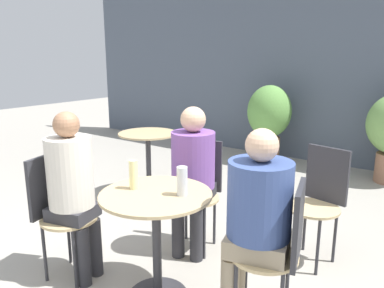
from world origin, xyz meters
TOP-DOWN VIEW (x-y plane):
  - storefront_wall at (0.00, 4.16)m, footprint 10.00×0.06m
  - cafe_table_near at (-0.06, 0.12)m, footprint 0.73×0.73m
  - cafe_table_far at (-1.42, 1.53)m, footprint 0.68×0.68m
  - bistro_chair_0 at (0.72, 0.32)m, footprint 0.44×0.42m
  - bistro_chair_1 at (-0.26, 0.90)m, footprint 0.42×0.44m
  - bistro_chair_2 at (-0.84, -0.08)m, footprint 0.44×0.42m
  - bistro_chair_3 at (0.65, 1.26)m, footprint 0.41×0.43m
  - seated_person_0 at (0.57, 0.29)m, footprint 0.43×0.40m
  - seated_person_1 at (-0.22, 0.75)m, footprint 0.38×0.40m
  - seated_person_2 at (-0.69, -0.05)m, footprint 0.36×0.34m
  - beer_glass_0 at (-0.23, 0.10)m, footprint 0.06×0.06m
  - beer_glass_1 at (0.10, 0.19)m, footprint 0.07×0.07m
  - potted_plant_0 at (-0.88, 3.65)m, footprint 0.66×0.66m

SIDE VIEW (x-z plane):
  - cafe_table_far at x=-1.42m, z-range 0.17..0.92m
  - bistro_chair_0 at x=0.72m, z-range 0.09..1.01m
  - bistro_chair_1 at x=-0.26m, z-range 0.09..1.01m
  - bistro_chair_2 at x=-0.84m, z-range 0.09..1.01m
  - bistro_chair_3 at x=0.65m, z-range 0.09..1.01m
  - cafe_table_near at x=-0.06m, z-range 0.19..0.94m
  - potted_plant_0 at x=-0.88m, z-range 0.12..1.31m
  - seated_person_0 at x=0.57m, z-range 0.11..1.34m
  - seated_person_1 at x=-0.22m, z-range 0.12..1.35m
  - seated_person_2 at x=-0.69m, z-range 0.12..1.37m
  - beer_glass_1 at x=0.10m, z-range 0.75..0.94m
  - beer_glass_0 at x=-0.23m, z-range 0.75..0.95m
  - storefront_wall at x=0.00m, z-range 0.00..3.00m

